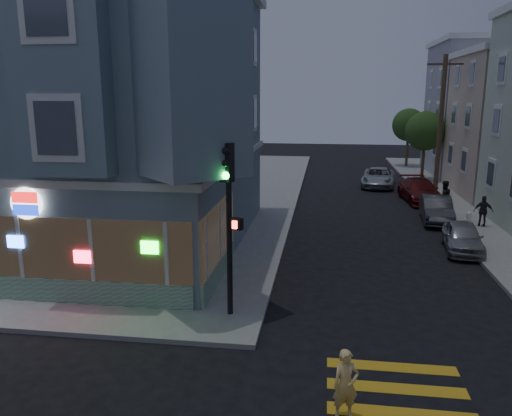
% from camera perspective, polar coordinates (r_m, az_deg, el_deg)
% --- Properties ---
extents(ground, '(120.00, 120.00, 0.00)m').
position_cam_1_polar(ground, '(12.92, -15.50, -18.77)').
color(ground, black).
rests_on(ground, ground).
extents(sidewalk_nw, '(33.00, 42.00, 0.15)m').
position_cam_1_polar(sidewalk_nw, '(38.27, -20.57, 2.08)').
color(sidewalk_nw, gray).
rests_on(sidewalk_nw, ground).
extents(corner_building, '(14.60, 14.60, 11.40)m').
position_cam_1_polar(corner_building, '(23.58, -19.32, 10.05)').
color(corner_building, slate).
rests_on(corner_building, sidewalk_nw).
extents(row_house_d, '(12.00, 8.60, 10.50)m').
position_cam_1_polar(row_house_d, '(46.45, 27.00, 9.90)').
color(row_house_d, gray).
rests_on(row_house_d, sidewalk_ne).
extents(utility_pole, '(2.20, 0.30, 9.00)m').
position_cam_1_polar(utility_pole, '(34.83, 20.33, 8.96)').
color(utility_pole, '#4C3826').
rests_on(utility_pole, sidewalk_ne).
extents(street_tree_near, '(3.00, 3.00, 5.30)m').
position_cam_1_polar(street_tree_near, '(40.80, 18.76, 8.32)').
color(street_tree_near, '#4C3826').
rests_on(street_tree_near, sidewalk_ne).
extents(street_tree_far, '(3.00, 3.00, 5.30)m').
position_cam_1_polar(street_tree_far, '(48.67, 17.06, 9.06)').
color(street_tree_far, '#4C3826').
rests_on(street_tree_far, sidewalk_ne).
extents(running_child, '(0.65, 0.52, 1.54)m').
position_cam_1_polar(running_child, '(11.18, 10.22, -19.25)').
color(running_child, '#FADA80').
rests_on(running_child, ground).
extents(pedestrian_a, '(1.07, 0.93, 1.87)m').
position_cam_1_polar(pedestrian_a, '(29.72, 20.66, 1.16)').
color(pedestrian_a, black).
rests_on(pedestrian_a, sidewalk_ne).
extents(pedestrian_b, '(0.97, 0.54, 1.56)m').
position_cam_1_polar(pedestrian_b, '(27.64, 24.55, -0.33)').
color(pedestrian_b, '#26242D').
rests_on(pedestrian_b, sidewalk_ne).
extents(parked_car_a, '(1.92, 3.90, 1.28)m').
position_cam_1_polar(parked_car_a, '(23.44, 22.55, -3.09)').
color(parked_car_a, '#93969A').
rests_on(parked_car_a, ground).
extents(parked_car_b, '(1.81, 4.28, 1.37)m').
position_cam_1_polar(parked_car_b, '(28.33, 19.92, -0.14)').
color(parked_car_b, '#313336').
rests_on(parked_car_b, ground).
extents(parked_car_c, '(2.46, 5.10, 1.43)m').
position_cam_1_polar(parked_car_c, '(33.33, 18.23, 1.89)').
color(parked_car_c, '#5C1516').
rests_on(parked_car_c, ground).
extents(parked_car_d, '(2.95, 5.23, 1.38)m').
position_cam_1_polar(parked_car_d, '(38.12, 13.81, 3.43)').
color(parked_car_d, '#A8ADB2').
rests_on(parked_car_d, ground).
extents(traffic_signal, '(0.67, 0.59, 5.24)m').
position_cam_1_polar(traffic_signal, '(14.33, -3.14, 0.83)').
color(traffic_signal, black).
rests_on(traffic_signal, sidewalk_nw).
extents(fire_hydrant, '(0.44, 0.25, 0.76)m').
position_cam_1_polar(fire_hydrant, '(27.43, 23.11, -1.11)').
color(fire_hydrant, white).
rests_on(fire_hydrant, sidewalk_ne).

